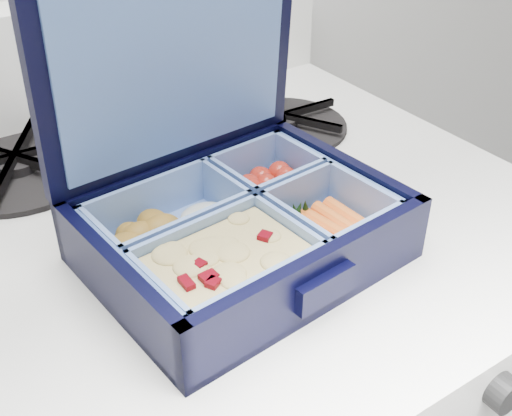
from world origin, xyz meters
TOP-DOWN VIEW (x-y plane):
  - bento_box at (-0.65, 1.58)m, footprint 0.27×0.22m
  - burner_grate at (-0.47, 1.77)m, footprint 0.16×0.16m
  - burner_grate_rear at (-0.77, 1.84)m, footprint 0.18×0.18m
  - fork at (-0.54, 1.71)m, footprint 0.12×0.18m

SIDE VIEW (x-z plane):
  - fork at x=-0.54m, z-range 0.91..0.92m
  - burner_grate_rear at x=-0.77m, z-range 0.91..0.94m
  - burner_grate at x=-0.47m, z-range 0.91..0.94m
  - bento_box at x=-0.65m, z-range 0.91..0.98m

